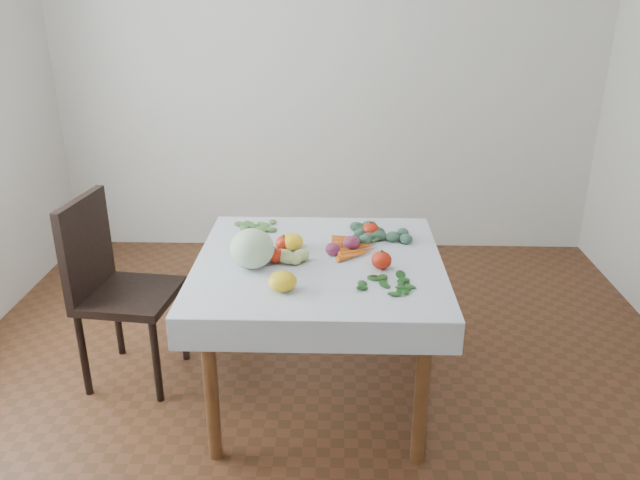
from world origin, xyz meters
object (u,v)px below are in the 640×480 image
object	(u,v)px
chair	(111,279)
carrot_bunch	(356,246)
heirloom_back	(292,242)
table	(319,280)
cabbage	(252,249)

from	to	relation	value
chair	carrot_bunch	world-z (taller)	chair
heirloom_back	table	bearing A→B (deg)	-42.37
table	heirloom_back	xyz separation A→B (m)	(-0.13, 0.12, 0.14)
heirloom_back	carrot_bunch	size ratio (longest dim) A/B	0.38
chair	cabbage	distance (m)	0.85
heirloom_back	chair	bearing A→B (deg)	176.72
cabbage	chair	bearing A→B (deg)	161.15
chair	carrot_bunch	size ratio (longest dim) A/B	3.32
chair	heirloom_back	world-z (taller)	chair
table	cabbage	bearing A→B (deg)	-163.94
chair	cabbage	world-z (taller)	chair
cabbage	carrot_bunch	size ratio (longest dim) A/B	0.67
chair	carrot_bunch	bearing A→B (deg)	-1.90
chair	heirloom_back	distance (m)	0.95
chair	cabbage	size ratio (longest dim) A/B	4.98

